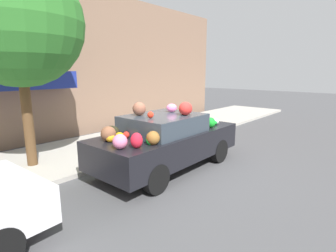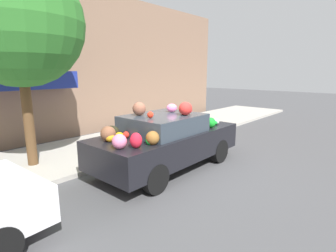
{
  "view_description": "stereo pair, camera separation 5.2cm",
  "coord_description": "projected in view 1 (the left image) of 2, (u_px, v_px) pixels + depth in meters",
  "views": [
    {
      "loc": [
        -4.8,
        -4.27,
        2.43
      ],
      "look_at": [
        0.0,
        -0.05,
        1.1
      ],
      "focal_mm": 28.0,
      "sensor_mm": 36.0,
      "label": 1
    },
    {
      "loc": [
        -4.77,
        -4.31,
        2.43
      ],
      "look_at": [
        0.0,
        -0.05,
        1.1
      ],
      "focal_mm": 28.0,
      "sensor_mm": 36.0,
      "label": 2
    }
  ],
  "objects": [
    {
      "name": "fire_hydrant",
      "position": [
        120.0,
        142.0,
        7.47
      ],
      "size": [
        0.2,
        0.2,
        0.7
      ],
      "color": "gold",
      "rests_on": "sidewalk_curb"
    },
    {
      "name": "art_car",
      "position": [
        167.0,
        140.0,
        6.57
      ],
      "size": [
        4.07,
        1.76,
        1.72
      ],
      "rotation": [
        0.0,
        0.0,
        0.01
      ],
      "color": "black",
      "rests_on": "ground"
    },
    {
      "name": "ground_plane",
      "position": [
        167.0,
        167.0,
        6.79
      ],
      "size": [
        60.0,
        60.0,
        0.0
      ],
      "primitive_type": "plane",
      "color": "#4C4C4F"
    },
    {
      "name": "street_tree",
      "position": [
        17.0,
        22.0,
        5.98
      ],
      "size": [
        3.0,
        3.0,
        4.94
      ],
      "color": "brown",
      "rests_on": "sidewalk_curb"
    },
    {
      "name": "sidewalk_curb",
      "position": [
        105.0,
        146.0,
        8.52
      ],
      "size": [
        24.0,
        3.2,
        0.11
      ],
      "color": "#B2ADA3",
      "rests_on": "ground"
    },
    {
      "name": "building_facade",
      "position": [
        62.0,
        64.0,
        9.35
      ],
      "size": [
        18.0,
        1.2,
        5.48
      ],
      "color": "#846651",
      "rests_on": "ground"
    }
  ]
}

